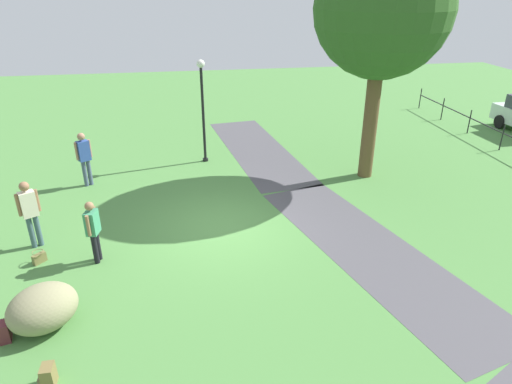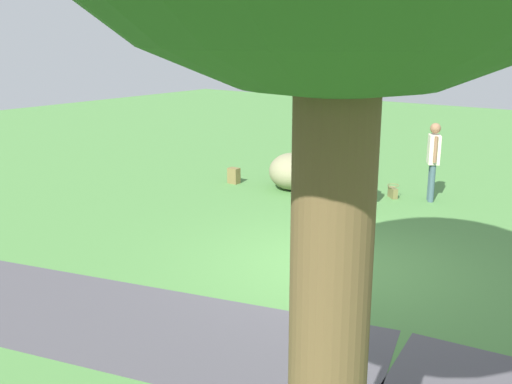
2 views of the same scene
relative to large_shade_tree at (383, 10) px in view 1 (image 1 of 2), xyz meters
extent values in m
plane|color=#4C833F|center=(2.84, -5.20, -5.35)|extent=(48.00, 48.00, 0.00)
cube|color=#4B494F|center=(-3.20, -3.25, -5.35)|extent=(8.22, 3.23, 0.01)
cube|color=#4B494F|center=(4.63, -1.68, -5.35)|extent=(8.30, 4.22, 0.01)
cylinder|color=brown|center=(0.00, 0.00, -3.38)|extent=(0.47, 0.47, 3.94)
sphere|color=#2D5721|center=(0.00, 0.00, 0.04)|extent=(4.16, 4.16, 4.16)
cylinder|color=black|center=(-2.29, -5.38, -5.30)|extent=(0.20, 0.20, 0.10)
cylinder|color=black|center=(-2.29, -5.38, -3.64)|extent=(0.10, 0.10, 3.43)
sphere|color=white|center=(-2.29, -5.38, -1.79)|extent=(0.28, 0.28, 0.28)
ellipsoid|color=gray|center=(6.16, -9.01, -4.91)|extent=(1.69, 1.73, 0.89)
cylinder|color=#3C565D|center=(2.98, -9.91, -4.92)|extent=(0.13, 0.13, 0.87)
cylinder|color=#3C565D|center=(3.06, -10.05, -4.92)|extent=(0.13, 0.13, 0.87)
cube|color=beige|center=(3.02, -9.98, -4.15)|extent=(0.38, 0.43, 0.65)
cylinder|color=#8E6446|center=(2.91, -9.79, -4.12)|extent=(0.08, 0.08, 0.58)
cylinder|color=#8E6446|center=(3.12, -10.17, -4.12)|extent=(0.08, 0.08, 0.58)
sphere|color=#8E6446|center=(3.02, -9.98, -3.68)|extent=(0.24, 0.24, 0.24)
cylinder|color=#435168|center=(-0.74, -9.26, -4.91)|extent=(0.13, 0.13, 0.88)
cylinder|color=#435168|center=(-0.65, -9.40, -4.91)|extent=(0.13, 0.13, 0.88)
cube|color=#304E9A|center=(-0.70, -9.33, -4.15)|extent=(0.40, 0.43, 0.66)
cylinder|color=#A07257|center=(-0.82, -9.14, -4.11)|extent=(0.08, 0.08, 0.58)
cylinder|color=#A07257|center=(-0.58, -9.51, -4.11)|extent=(0.08, 0.08, 0.58)
sphere|color=#A07257|center=(-0.70, -9.33, -3.67)|extent=(0.24, 0.24, 0.24)
cylinder|color=black|center=(3.89, -8.34, -4.97)|extent=(0.13, 0.13, 0.77)
cylinder|color=black|center=(4.05, -8.37, -4.97)|extent=(0.13, 0.13, 0.77)
cube|color=#3A8C60|center=(3.97, -8.36, -4.29)|extent=(0.40, 0.31, 0.58)
cylinder|color=#916B49|center=(3.75, -8.31, -4.26)|extent=(0.08, 0.08, 0.51)
cylinder|color=#916B49|center=(4.18, -8.40, -4.26)|extent=(0.08, 0.08, 0.51)
sphere|color=#916B49|center=(3.97, -8.36, -3.87)|extent=(0.21, 0.21, 0.21)
cube|color=olive|center=(3.82, -9.73, -5.23)|extent=(0.32, 0.31, 0.24)
torus|color=olive|center=(3.82, -9.73, -5.05)|extent=(0.38, 0.38, 0.02)
cube|color=#5C262C|center=(6.44, -9.68, -5.15)|extent=(0.32, 0.26, 0.40)
cube|color=brown|center=(7.66, -8.60, -5.15)|extent=(0.28, 0.20, 0.40)
cube|color=brown|center=(7.66, -8.73, -5.23)|extent=(0.20, 0.06, 0.18)
cylinder|color=#3EA4CF|center=(-0.11, -11.04, -5.34)|extent=(0.25, 0.25, 0.02)
cylinder|color=black|center=(-8.16, 6.30, -4.83)|extent=(0.05, 0.05, 1.05)
cylinder|color=black|center=(-5.96, 6.30, -4.83)|extent=(0.05, 0.05, 1.05)
cylinder|color=black|center=(-3.76, 6.30, -4.83)|extent=(0.05, 0.05, 1.05)
cylinder|color=black|center=(-1.56, 6.30, -4.83)|extent=(0.05, 0.05, 1.05)
cylinder|color=black|center=(-4.25, 8.18, -5.05)|extent=(0.61, 0.19, 0.60)
camera|label=1|loc=(13.60, -6.09, 0.79)|focal=31.54mm
camera|label=2|loc=(-1.53, 2.77, -1.71)|focal=41.29mm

